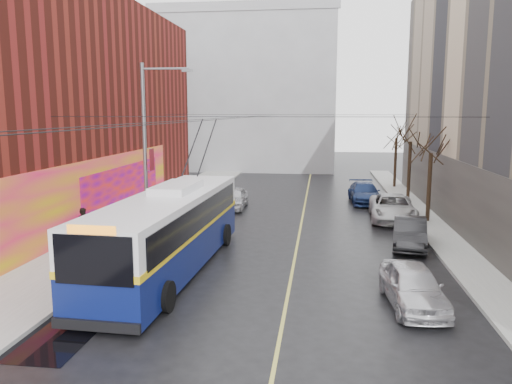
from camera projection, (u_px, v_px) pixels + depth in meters
ground at (233, 327)px, 15.46m from camera, size 140.00×140.00×0.00m
sidewalk_left at (131, 228)px, 28.22m from camera, size 4.00×60.00×0.15m
sidewalk_right at (443, 238)px, 26.03m from camera, size 2.00×60.00×0.15m
lane_line at (301, 227)px, 28.97m from camera, size 0.12×50.00×0.01m
building_left at (12, 105)px, 30.10m from camera, size 12.11×36.00×14.00m
building_far at (249, 91)px, 58.84m from camera, size 20.50×12.10×18.00m
streetlight_pole at (148, 147)px, 25.27m from camera, size 2.65×0.60×9.00m
catenary_wires at (234, 118)px, 29.25m from camera, size 18.00×60.00×0.22m
tree_near at (432, 140)px, 29.17m from camera, size 3.20×3.20×6.40m
tree_mid at (411, 131)px, 35.98m from camera, size 3.20×3.20×6.68m
tree_far at (397, 129)px, 42.85m from camera, size 3.20×3.20×6.57m
puddle at (51, 336)px, 14.83m from camera, size 2.51×3.52×0.01m
pigeons_flying at (235, 114)px, 24.46m from camera, size 1.75×3.42×1.13m
trolleybus at (169, 230)px, 20.75m from camera, size 3.49×13.28×6.24m
parked_car_a at (413, 286)px, 16.99m from camera, size 2.10×4.44×1.47m
parked_car_b at (410, 233)px, 24.50m from camera, size 2.18×4.58×1.45m
parked_car_c at (392, 208)px, 30.54m from camera, size 2.90×5.81×1.58m
parked_car_d at (365, 193)px, 36.47m from camera, size 2.32×5.19×1.48m
following_car at (233, 198)px, 34.35m from camera, size 1.76×4.28×1.45m
pedestrian_a at (143, 217)px, 26.94m from camera, size 0.59×0.72×1.68m
pedestrian_b at (84, 223)px, 25.47m from camera, size 0.76×0.90×1.62m
pedestrian_c at (141, 217)px, 27.05m from camera, size 1.23×1.05×1.65m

